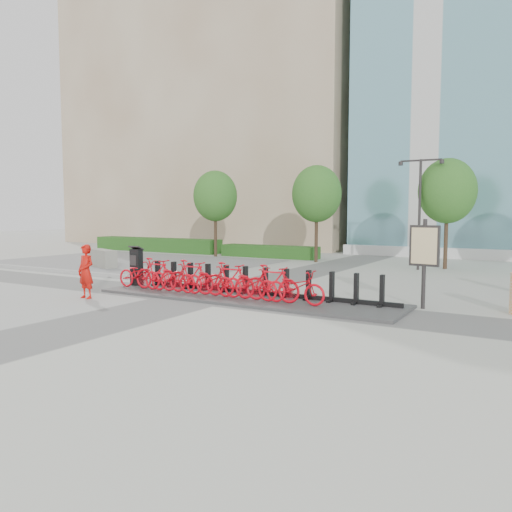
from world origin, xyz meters
The scene contains 25 objects.
ground centered at (0.00, 0.00, 0.00)m, with size 120.00×120.00×0.00m, color #B4B7A7.
tan_building centered at (-16.00, 26.00, 15.00)m, with size 26.00×16.00×30.00m, color beige.
gravel_patch centered at (-10.00, 7.00, 0.01)m, with size 14.00×14.00×0.00m, color slate.
curb centered at (-10.00, 1.90, 0.07)m, with size 14.00×0.25×0.15m, color #999996.
hedge_a centered at (-14.00, 13.50, 0.45)m, with size 10.00×1.40×0.90m, color #1B5316.
hedge_b centered at (-5.00, 13.20, 0.35)m, with size 6.00×1.20×0.70m, color #1B5316.
tree_0 centered at (-8.00, 12.00, 3.59)m, with size 2.60×2.60×5.10m.
tree_1 centered at (-1.50, 12.00, 3.59)m, with size 2.60×2.60×5.10m.
tree_2 centered at (5.00, 12.00, 3.59)m, with size 2.60×2.60×5.10m.
streetlamp centered at (4.00, 11.00, 3.13)m, with size 2.00×0.20×5.00m.
dock_pad centered at (1.30, 0.30, 0.04)m, with size 9.60×2.40×0.08m, color #434343.
dock_rail_posts centered at (1.36, 0.77, 0.51)m, with size 8.02×0.50×0.85m, color black, non-canonical shape.
bike_0 centered at (-2.60, -0.05, 0.55)m, with size 0.62×1.79×0.94m, color red.
bike_1 centered at (-1.88, -0.05, 0.60)m, with size 0.49×1.73×1.04m, color red.
bike_2 centered at (-1.16, -0.05, 0.55)m, with size 0.62×1.79×0.94m, color red.
bike_3 centered at (-0.44, -0.05, 0.60)m, with size 0.49×1.73×1.04m, color red.
bike_4 centered at (0.28, -0.05, 0.55)m, with size 0.62×1.79×0.94m, color red.
bike_5 centered at (1.00, -0.05, 0.60)m, with size 0.49×1.73×1.04m, color red.
bike_6 centered at (1.72, -0.05, 0.55)m, with size 0.62×1.79×0.94m, color red.
bike_7 centered at (2.44, -0.05, 0.60)m, with size 0.49×1.73×1.04m, color red.
bike_8 centered at (3.16, -0.05, 0.55)m, with size 0.62×1.79×0.94m, color red.
kiosk centered at (-3.21, 0.44, 0.74)m, with size 0.47×0.42×1.38m.
worker_red centered at (-2.90, -2.02, 0.82)m, with size 0.60×0.39×1.64m, color red.
jersey_barrier centered at (-9.35, 4.52, 0.42)m, with size 2.16×0.59×0.84m, color gray.
map_sign centered at (6.26, 1.47, 1.60)m, with size 0.80×0.21×2.42m.
Camera 1 is at (9.14, -12.29, 2.57)m, focal length 35.00 mm.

